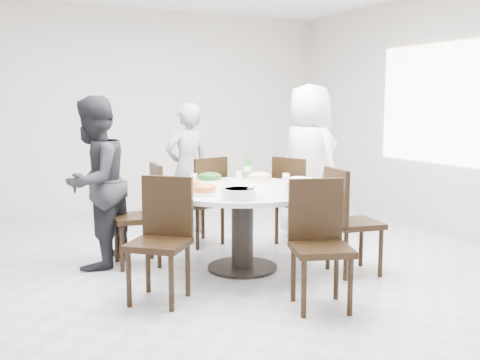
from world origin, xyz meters
name	(u,v)px	position (x,y,z in m)	size (l,w,h in m)	color
floor	(211,263)	(0.00, 0.00, 0.00)	(6.00, 6.00, 0.01)	#B5B6BB
wall_back	(125,111)	(0.00, 3.00, 1.40)	(6.00, 0.01, 2.80)	beige
wall_front	(477,131)	(0.00, -3.00, 1.40)	(6.00, 0.01, 2.80)	beige
wall_right	(450,113)	(3.00, 0.00, 1.40)	(0.01, 6.00, 2.80)	beige
window	(449,104)	(2.98, 0.00, 1.50)	(0.04, 2.20, 1.40)	white
dining_table	(242,229)	(0.19, -0.29, 0.38)	(1.50, 1.50, 0.75)	white
chair_ne	(299,201)	(1.14, 0.26, 0.47)	(0.42, 0.42, 0.95)	black
chair_n	(200,201)	(0.18, 0.72, 0.47)	(0.42, 0.42, 0.95)	black
chair_nw	(137,215)	(-0.64, 0.26, 0.47)	(0.42, 0.42, 0.95)	black
chair_sw	(158,241)	(-0.76, -0.77, 0.47)	(0.42, 0.42, 0.95)	black
chair_s	(321,246)	(0.27, -1.43, 0.47)	(0.42, 0.42, 0.95)	black
chair_se	(355,221)	(1.03, -0.84, 0.47)	(0.42, 0.42, 0.95)	black
diner_right	(309,163)	(1.36, 0.42, 0.86)	(0.84, 0.55, 1.71)	white
diner_middle	(188,169)	(0.24, 1.23, 0.75)	(0.55, 0.36, 1.51)	black
diner_left	(94,183)	(-0.99, 0.39, 0.79)	(0.77, 0.60, 1.58)	black
dish_greens	(210,178)	(0.08, 0.20, 0.79)	(0.28, 0.28, 0.07)	white
dish_pale	(260,178)	(0.52, 0.01, 0.79)	(0.28, 0.28, 0.08)	white
dish_orange	(188,186)	(-0.27, -0.13, 0.78)	(0.25, 0.25, 0.07)	white
dish_redbrown	(297,183)	(0.66, -0.46, 0.79)	(0.31, 0.31, 0.08)	white
dish_tofu	(204,191)	(-0.26, -0.47, 0.78)	(0.25, 0.25, 0.06)	white
rice_bowl	(299,187)	(0.49, -0.76, 0.80)	(0.25, 0.25, 0.11)	silver
soup_bowl	(239,194)	(-0.08, -0.77, 0.79)	(0.27, 0.27, 0.08)	white
beverage_bottle	(247,167)	(0.50, 0.23, 0.87)	(0.07, 0.07, 0.24)	#317B31
tea_cups	(214,175)	(0.19, 0.36, 0.79)	(0.07, 0.07, 0.08)	white
chopsticks	(216,178)	(0.22, 0.40, 0.76)	(0.24, 0.04, 0.01)	tan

